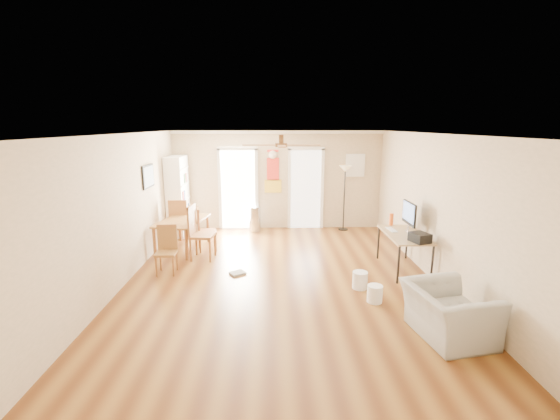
{
  "coord_description": "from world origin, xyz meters",
  "views": [
    {
      "loc": [
        -0.15,
        -6.44,
        2.75
      ],
      "look_at": [
        0.0,
        0.6,
        1.15
      ],
      "focal_mm": 24.17,
      "sensor_mm": 36.0,
      "label": 1
    }
  ],
  "objects_px": {
    "dining_chair_right_b": "(202,233)",
    "armchair": "(448,313)",
    "dining_chair_near": "(166,250)",
    "dining_chair_far": "(180,220)",
    "computer_desk": "(403,252)",
    "trash_can": "(255,219)",
    "dining_chair_right_a": "(207,229)",
    "dining_table": "(183,235)",
    "wastebasket_a": "(360,280)",
    "bookshelf": "(178,196)",
    "printer": "(420,238)",
    "torchiere_lamp": "(344,198)",
    "wastebasket_b": "(375,294)"
  },
  "relations": [
    {
      "from": "dining_chair_right_b",
      "to": "armchair",
      "type": "height_order",
      "value": "dining_chair_right_b"
    },
    {
      "from": "dining_chair_near",
      "to": "dining_chair_far",
      "type": "height_order",
      "value": "dining_chair_far"
    },
    {
      "from": "computer_desk",
      "to": "trash_can",
      "type": "bearing_deg",
      "value": 136.89
    },
    {
      "from": "dining_chair_right_a",
      "to": "computer_desk",
      "type": "relative_size",
      "value": 0.72
    },
    {
      "from": "dining_chair_right_a",
      "to": "dining_table",
      "type": "bearing_deg",
      "value": 70.72
    },
    {
      "from": "dining_chair_right_a",
      "to": "dining_chair_far",
      "type": "distance_m",
      "value": 1.03
    },
    {
      "from": "wastebasket_a",
      "to": "dining_chair_right_b",
      "type": "bearing_deg",
      "value": 152.42
    },
    {
      "from": "bookshelf",
      "to": "armchair",
      "type": "xyz_separation_m",
      "value": [
        4.68,
        -4.93,
        -0.65
      ]
    },
    {
      "from": "bookshelf",
      "to": "trash_can",
      "type": "distance_m",
      "value": 2.04
    },
    {
      "from": "printer",
      "to": "armchair",
      "type": "xyz_separation_m",
      "value": [
        -0.3,
        -1.84,
        -0.47
      ]
    },
    {
      "from": "computer_desk",
      "to": "printer",
      "type": "height_order",
      "value": "printer"
    },
    {
      "from": "dining_table",
      "to": "dining_chair_right_a",
      "type": "height_order",
      "value": "dining_chair_right_a"
    },
    {
      "from": "torchiere_lamp",
      "to": "printer",
      "type": "height_order",
      "value": "torchiere_lamp"
    },
    {
      "from": "dining_table",
      "to": "trash_can",
      "type": "distance_m",
      "value": 2.13
    },
    {
      "from": "dining_chair_right_b",
      "to": "wastebasket_a",
      "type": "distance_m",
      "value": 3.35
    },
    {
      "from": "dining_chair_right_a",
      "to": "torchiere_lamp",
      "type": "bearing_deg",
      "value": -78.25
    },
    {
      "from": "dining_chair_right_a",
      "to": "wastebasket_b",
      "type": "bearing_deg",
      "value": -144.08
    },
    {
      "from": "dining_chair_right_a",
      "to": "bookshelf",
      "type": "bearing_deg",
      "value": 21.69
    },
    {
      "from": "printer",
      "to": "trash_can",
      "type": "bearing_deg",
      "value": 113.13
    },
    {
      "from": "dining_chair_right_a",
      "to": "dining_chair_right_b",
      "type": "relative_size",
      "value": 0.85
    },
    {
      "from": "bookshelf",
      "to": "trash_can",
      "type": "relative_size",
      "value": 3.0
    },
    {
      "from": "bookshelf",
      "to": "wastebasket_a",
      "type": "distance_m",
      "value": 5.23
    },
    {
      "from": "trash_can",
      "to": "wastebasket_b",
      "type": "bearing_deg",
      "value": -63.26
    },
    {
      "from": "dining_chair_right_a",
      "to": "dining_chair_near",
      "type": "distance_m",
      "value": 1.45
    },
    {
      "from": "dining_chair_far",
      "to": "wastebasket_b",
      "type": "bearing_deg",
      "value": 135.92
    },
    {
      "from": "dining_table",
      "to": "printer",
      "type": "xyz_separation_m",
      "value": [
        4.6,
        -1.83,
        0.46
      ]
    },
    {
      "from": "dining_table",
      "to": "printer",
      "type": "relative_size",
      "value": 4.31
    },
    {
      "from": "dining_chair_near",
      "to": "trash_can",
      "type": "relative_size",
      "value": 1.36
    },
    {
      "from": "wastebasket_a",
      "to": "bookshelf",
      "type": "bearing_deg",
      "value": 138.81
    },
    {
      "from": "wastebasket_a",
      "to": "wastebasket_b",
      "type": "distance_m",
      "value": 0.53
    },
    {
      "from": "trash_can",
      "to": "dining_chair_right_a",
      "type": "bearing_deg",
      "value": -123.1
    },
    {
      "from": "trash_can",
      "to": "armchair",
      "type": "distance_m",
      "value": 5.83
    },
    {
      "from": "dining_chair_near",
      "to": "dining_chair_right_b",
      "type": "bearing_deg",
      "value": 54.38
    },
    {
      "from": "dining_chair_near",
      "to": "trash_can",
      "type": "height_order",
      "value": "dining_chair_near"
    },
    {
      "from": "armchair",
      "to": "computer_desk",
      "type": "bearing_deg",
      "value": -15.68
    },
    {
      "from": "dining_chair_right_a",
      "to": "computer_desk",
      "type": "xyz_separation_m",
      "value": [
        3.96,
        -1.26,
        -0.12
      ]
    },
    {
      "from": "bookshelf",
      "to": "dining_chair_right_a",
      "type": "bearing_deg",
      "value": -57.32
    },
    {
      "from": "dining_chair_far",
      "to": "torchiere_lamp",
      "type": "xyz_separation_m",
      "value": [
        4.11,
        0.9,
        0.34
      ]
    },
    {
      "from": "printer",
      "to": "bookshelf",
      "type": "bearing_deg",
      "value": 128.48
    },
    {
      "from": "dining_chair_far",
      "to": "wastebasket_b",
      "type": "height_order",
      "value": "dining_chair_far"
    },
    {
      "from": "dining_chair_right_a",
      "to": "dining_chair_far",
      "type": "xyz_separation_m",
      "value": [
        -0.76,
        0.7,
        0.03
      ]
    },
    {
      "from": "bookshelf",
      "to": "wastebasket_a",
      "type": "xyz_separation_m",
      "value": [
        3.88,
        -3.4,
        -0.85
      ]
    },
    {
      "from": "dining_table",
      "to": "torchiere_lamp",
      "type": "relative_size",
      "value": 0.8
    },
    {
      "from": "dining_chair_right_b",
      "to": "computer_desk",
      "type": "distance_m",
      "value": 4.03
    },
    {
      "from": "bookshelf",
      "to": "armchair",
      "type": "bearing_deg",
      "value": -49.22
    },
    {
      "from": "dining_chair_right_a",
      "to": "torchiere_lamp",
      "type": "xyz_separation_m",
      "value": [
        3.35,
        1.6,
        0.38
      ]
    },
    {
      "from": "dining_chair_near",
      "to": "printer",
      "type": "distance_m",
      "value": 4.63
    },
    {
      "from": "dining_chair_far",
      "to": "trash_can",
      "type": "relative_size",
      "value": 1.55
    },
    {
      "from": "dining_table",
      "to": "computer_desk",
      "type": "bearing_deg",
      "value": -16.26
    },
    {
      "from": "wastebasket_a",
      "to": "armchair",
      "type": "distance_m",
      "value": 1.74
    }
  ]
}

